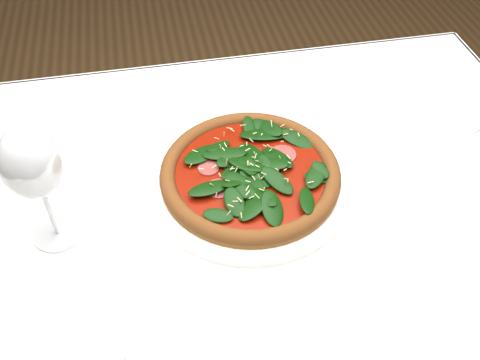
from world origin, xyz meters
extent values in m
cube|color=silver|center=(0.00, 0.00, 0.73)|extent=(1.20, 0.80, 0.04)
cylinder|color=#4C351E|center=(-0.54, 0.34, 0.35)|extent=(0.06, 0.06, 0.71)
cylinder|color=#4C351E|center=(0.54, 0.34, 0.35)|extent=(0.06, 0.06, 0.71)
cube|color=silver|center=(0.00, 0.40, 0.64)|extent=(1.20, 0.01, 0.22)
cylinder|color=white|center=(0.01, 0.01, 0.76)|extent=(0.36, 0.36, 0.01)
torus|color=white|center=(0.01, 0.01, 0.76)|extent=(0.36, 0.36, 0.01)
cylinder|color=#A06A26|center=(0.01, 0.01, 0.77)|extent=(0.36, 0.36, 0.01)
torus|color=#AE5F28|center=(0.01, 0.01, 0.78)|extent=(0.36, 0.36, 0.03)
cylinder|color=#8F1705|center=(0.01, 0.01, 0.78)|extent=(0.30, 0.30, 0.00)
cylinder|color=#A64642|center=(0.01, 0.01, 0.78)|extent=(0.26, 0.26, 0.00)
ellipsoid|color=black|center=(0.01, 0.01, 0.79)|extent=(0.29, 0.29, 0.02)
cylinder|color=beige|center=(0.01, 0.01, 0.80)|extent=(0.26, 0.26, 0.00)
cylinder|color=silver|center=(-0.31, -0.04, 0.75)|extent=(0.08, 0.08, 0.00)
cylinder|color=silver|center=(-0.31, -0.04, 0.81)|extent=(0.01, 0.01, 0.11)
ellipsoid|color=silver|center=(-0.31, -0.04, 0.91)|extent=(0.09, 0.09, 0.12)
cube|color=silver|center=(-0.22, -0.28, 0.76)|extent=(0.02, 0.04, 0.00)
cylinder|color=white|center=(0.45, 0.12, 0.75)|extent=(0.13, 0.13, 0.01)
torus|color=white|center=(0.45, 0.12, 0.76)|extent=(0.13, 0.13, 0.01)
camera|label=1|loc=(-0.13, -0.62, 1.43)|focal=40.00mm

